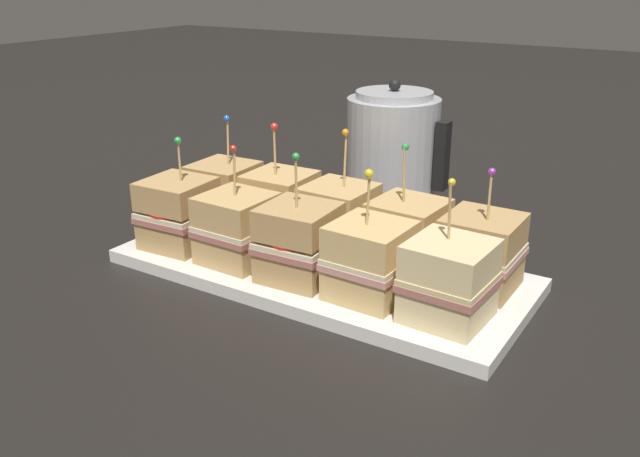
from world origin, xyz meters
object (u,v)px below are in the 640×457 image
Objects in this scene: sandwich_front_left at (237,228)px; sandwich_front_far_right at (449,281)px; sandwich_back_far_left at (225,195)px; kettle_steel at (393,152)px; sandwich_front_right at (370,261)px; sandwich_back_center at (340,220)px; sandwich_back_right at (408,235)px; sandwich_front_far_left at (178,213)px; sandwich_back_left at (280,205)px; sandwich_back_far_right at (481,252)px; sandwich_front_center at (301,243)px; serving_platter at (320,270)px.

sandwich_front_left is 0.98× the size of sandwich_front_far_right.
kettle_steel is (0.16, 0.26, 0.03)m from sandwich_back_far_left.
sandwich_front_right is 0.91× the size of sandwich_back_center.
sandwich_back_right reaches higher than sandwich_front_far_right.
sandwich_back_right is (0.21, 0.10, 0.00)m from sandwich_front_left.
sandwich_back_far_left reaches higher than sandwich_front_far_left.
sandwich_back_left is at bearing 179.39° from sandwich_back_right.
sandwich_front_left is 1.00× the size of sandwich_front_right.
sandwich_back_left is at bearing 179.11° from sandwich_back_far_right.
sandwich_front_far_left is 0.90× the size of sandwich_back_center.
sandwich_front_center is 1.04× the size of sandwich_front_right.
sandwich_back_far_right is (0.31, 0.10, 0.00)m from sandwich_front_left.
sandwich_back_left reaches higher than sandwich_back_far_left.
sandwich_back_left reaches higher than sandwich_back_far_right.
sandwich_back_far_right is at bearing -1.46° from sandwich_back_right.
sandwich_back_far_left is 0.31m from kettle_steel.
sandwich_back_far_right is at bearing 88.68° from sandwich_front_far_right.
serving_platter is 3.53× the size of sandwich_back_far_right.
sandwich_front_left is at bearing -98.69° from kettle_steel.
serving_platter is at bearing -27.33° from sandwich_back_left.
sandwich_back_far_left is at bearing -179.86° from sandwich_back_center.
sandwich_front_far_right reaches higher than sandwich_front_left.
sandwich_front_far_left is 0.99× the size of sandwich_front_left.
sandwich_back_center is at bearing -79.10° from kettle_steel.
sandwich_back_far_right is at bearing 0.11° from sandwich_back_far_left.
sandwich_front_far_left is 0.72× the size of kettle_steel.
sandwich_front_right is 0.32m from sandwich_back_far_left.
sandwich_front_far_left is 0.23m from sandwich_back_center.
kettle_steel is at bearing 65.97° from sandwich_front_far_left.
sandwich_back_center is 0.10m from sandwich_back_right.
sandwich_back_far_left is 1.09× the size of sandwich_back_far_right.
sandwich_back_far_right is (0.41, 0.00, -0.00)m from sandwich_back_far_left.
sandwich_front_center reaches higher than sandwich_front_far_left.
sandwich_front_left is 0.93× the size of sandwich_back_left.
sandwich_back_center is 1.12× the size of sandwich_back_far_right.
sandwich_front_far_left is 0.31m from sandwich_front_right.
kettle_steel reaches higher than sandwich_back_far_left.
sandwich_back_right is at bearing 134.44° from sandwich_front_far_right.
sandwich_front_right is 0.93× the size of sandwich_back_left.
sandwich_front_far_left is at bearing -161.72° from sandwich_back_right.
sandwich_back_far_left is (0.00, 0.10, -0.00)m from sandwich_front_far_left.
sandwich_back_left is at bearing 153.68° from sandwich_front_right.
sandwich_front_left is 0.33m from sandwich_back_far_right.
sandwich_back_left reaches higher than sandwich_back_right.
sandwich_front_far_left is 0.43m from sandwich_back_far_right.
sandwich_back_center is at bearing 153.94° from sandwich_front_far_right.
kettle_steel reaches higher than sandwich_back_far_right.
sandwich_front_far_left is 0.41m from sandwich_front_far_right.
sandwich_back_far_left is at bearing -121.26° from kettle_steel.
sandwich_front_center is (0.10, -0.00, 0.00)m from sandwich_front_left.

